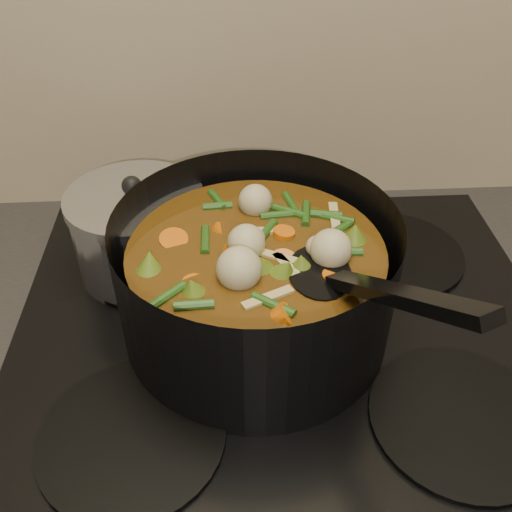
{
  "coord_description": "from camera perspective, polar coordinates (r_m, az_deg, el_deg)",
  "views": [
    {
      "loc": [
        -0.06,
        1.48,
        1.41
      ],
      "look_at": [
        -0.03,
        1.94,
        1.03
      ],
      "focal_mm": 40.0,
      "sensor_mm": 36.0,
      "label": 1
    }
  ],
  "objects": [
    {
      "name": "stovetop",
      "position": [
        0.67,
        2.92,
        -8.04
      ],
      "size": [
        0.62,
        0.54,
        0.03
      ],
      "color": "black",
      "rests_on": "counter"
    },
    {
      "name": "stockpot",
      "position": [
        0.62,
        0.05,
        -2.52
      ],
      "size": [
        0.35,
        0.39,
        0.22
      ],
      "rotation": [
        0.0,
        0.0,
        0.21
      ],
      "color": "black",
      "rests_on": "stovetop"
    },
    {
      "name": "saucepan",
      "position": [
        0.72,
        -11.61,
        2.37
      ],
      "size": [
        0.17,
        0.17,
        0.14
      ],
      "rotation": [
        0.0,
        0.0,
        0.35
      ],
      "color": "silver",
      "rests_on": "stovetop"
    }
  ]
}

